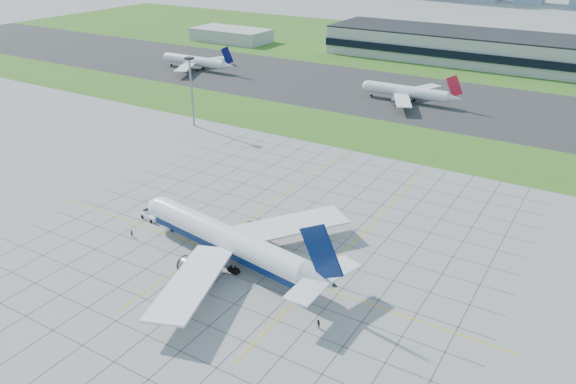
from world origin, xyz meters
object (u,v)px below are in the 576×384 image
object	(u,v)px
crew_near	(132,233)
crew_far	(318,324)
airliner	(229,240)
distant_jet_0	(196,61)
distant_jet_1	(408,92)
light_mast	(191,83)
pushback_tug	(150,215)

from	to	relation	value
crew_near	crew_far	size ratio (longest dim) A/B	0.89
airliner	distant_jet_0	xyz separation A→B (m)	(-125.27, 139.44, -0.49)
airliner	distant_jet_1	size ratio (longest dim) A/B	1.36
distant_jet_0	distant_jet_1	xyz separation A→B (m)	(114.91, 0.43, -0.00)
airliner	distant_jet_1	distance (m)	140.25
light_mast	crew_far	world-z (taller)	light_mast
airliner	crew_far	xyz separation A→B (m)	(28.41, -10.64, -4.01)
crew_near	airliner	bearing A→B (deg)	-66.87
crew_far	distant_jet_0	world-z (taller)	distant_jet_0
light_mast	airliner	xyz separation A→B (m)	(67.37, -68.30, -11.20)
crew_near	distant_jet_1	bearing A→B (deg)	8.47
pushback_tug	distant_jet_1	bearing A→B (deg)	91.03
distant_jet_0	distant_jet_1	bearing A→B (deg)	0.22
light_mast	pushback_tug	world-z (taller)	light_mast
crew_far	distant_jet_0	distance (m)	214.84
distant_jet_0	airliner	bearing A→B (deg)	-48.06
airliner	crew_near	bearing A→B (deg)	-162.77
crew_near	distant_jet_1	size ratio (longest dim) A/B	0.04
airliner	distant_jet_0	world-z (taller)	airliner
distant_jet_1	light_mast	bearing A→B (deg)	-128.54
pushback_tug	distant_jet_1	size ratio (longest dim) A/B	0.19
crew_far	light_mast	bearing A→B (deg)	-165.73
airliner	pushback_tug	size ratio (longest dim) A/B	7.13
crew_near	crew_far	distance (m)	55.20
airliner	crew_far	distance (m)	30.60
pushback_tug	light_mast	bearing A→B (deg)	130.17
light_mast	distant_jet_1	xyz separation A→B (m)	(57.00, 71.57, -11.69)
distant_jet_0	crew_far	bearing A→B (deg)	-44.32
light_mast	distant_jet_1	world-z (taller)	light_mast
airliner	distant_jet_0	distance (m)	187.45
light_mast	airliner	size ratio (longest dim) A/B	0.44
crew_far	distant_jet_0	bearing A→B (deg)	-170.55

